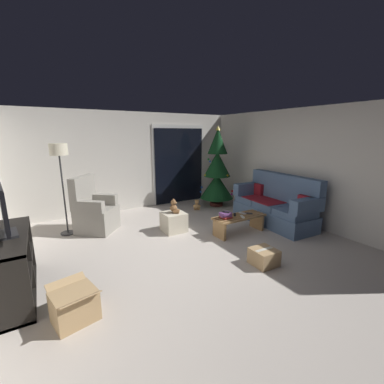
{
  "coord_description": "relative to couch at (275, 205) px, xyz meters",
  "views": [
    {
      "loc": [
        -2.08,
        -3.42,
        1.96
      ],
      "look_at": [
        0.4,
        0.7,
        0.85
      ],
      "focal_mm": 23.77,
      "sensor_mm": 36.0,
      "label": 1
    }
  ],
  "objects": [
    {
      "name": "couch",
      "position": [
        0.0,
        0.0,
        0.0
      ],
      "size": [
        0.91,
        1.99,
        1.08
      ],
      "color": "slate",
      "rests_on": "ground"
    },
    {
      "name": "christmas_tree",
      "position": [
        -0.3,
        1.79,
        0.55
      ],
      "size": [
        0.9,
        0.9,
        2.16
      ],
      "color": "#4C1E19",
      "rests_on": "ground"
    },
    {
      "name": "remote_black",
      "position": [
        -1.16,
        0.01,
        -0.03
      ],
      "size": [
        0.13,
        0.15,
        0.02
      ],
      "primitive_type": "cube",
      "rotation": [
        0.0,
        0.0,
        2.44
      ],
      "color": "black",
      "rests_on": "coffee_table"
    },
    {
      "name": "coffee_table",
      "position": [
        -1.11,
        -0.07,
        -0.16
      ],
      "size": [
        1.1,
        0.4,
        0.36
      ],
      "color": "#9E7547",
      "rests_on": "ground"
    },
    {
      "name": "patio_door_glass",
      "position": [
        -0.98,
        2.68,
        0.65
      ],
      "size": [
        1.5,
        0.02,
        2.1
      ],
      "primitive_type": "cube",
      "color": "black",
      "rests_on": "ground"
    },
    {
      "name": "television",
      "position": [
        -4.81,
        -0.18,
        0.71
      ],
      "size": [
        0.25,
        0.84,
        0.61
      ],
      "color": "black",
      "rests_on": "media_shelf"
    },
    {
      "name": "teddy_bear_chestnut",
      "position": [
        -2.17,
        0.7,
        0.11
      ],
      "size": [
        0.22,
        0.21,
        0.29
      ],
      "color": "brown",
      "rests_on": "ottoman"
    },
    {
      "name": "ground_plane",
      "position": [
        -2.32,
        -0.29,
        -0.4
      ],
      "size": [
        7.0,
        7.0,
        0.0
      ],
      "primitive_type": "plane",
      "color": "#BCB2A8"
    },
    {
      "name": "remote_silver",
      "position": [
        -0.96,
        0.01,
        -0.03
      ],
      "size": [
        0.08,
        0.16,
        0.02
      ],
      "primitive_type": "cube",
      "rotation": [
        0.0,
        0.0,
        3.41
      ],
      "color": "#ADADB2",
      "rests_on": "coffee_table"
    },
    {
      "name": "cardboard_box_open_near_shelf",
      "position": [
        -4.25,
        -1.05,
        -0.22
      ],
      "size": [
        0.51,
        0.6,
        0.39
      ],
      "color": "tan",
      "rests_on": "ground"
    },
    {
      "name": "wall_back",
      "position": [
        -2.32,
        2.77,
        0.85
      ],
      "size": [
        5.72,
        0.12,
        2.5
      ],
      "primitive_type": "cube",
      "color": "silver",
      "rests_on": "ground"
    },
    {
      "name": "teddy_bear_honey_by_tree",
      "position": [
        -1.0,
        1.7,
        -0.28
      ],
      "size": [
        0.21,
        0.22,
        0.29
      ],
      "color": "tan",
      "rests_on": "ground"
    },
    {
      "name": "wall_right",
      "position": [
        0.54,
        -0.29,
        0.85
      ],
      "size": [
        0.12,
        6.0,
        2.5
      ],
      "primitive_type": "cube",
      "color": "silver",
      "rests_on": "ground"
    },
    {
      "name": "patio_door_frame",
      "position": [
        -0.98,
        2.7,
        0.7
      ],
      "size": [
        1.6,
        0.02,
        2.2
      ],
      "primitive_type": "cube",
      "color": "silver",
      "rests_on": "ground"
    },
    {
      "name": "remote_white",
      "position": [
        -1.12,
        -0.17,
        -0.03
      ],
      "size": [
        0.1,
        0.16,
        0.02
      ],
      "primitive_type": "cube",
      "rotation": [
        0.0,
        0.0,
        5.88
      ],
      "color": "silver",
      "rests_on": "coffee_table"
    },
    {
      "name": "book_stack",
      "position": [
        -1.43,
        -0.04,
        0.02
      ],
      "size": [
        0.24,
        0.21,
        0.12
      ],
      "color": "#A32D28",
      "rests_on": "coffee_table"
    },
    {
      "name": "cardboard_box_taped_mid_floor",
      "position": [
        -1.62,
        -1.23,
        -0.28
      ],
      "size": [
        0.37,
        0.37,
        0.25
      ],
      "color": "tan",
      "rests_on": "ground"
    },
    {
      "name": "floor_lamp",
      "position": [
        -4.07,
        1.67,
        1.11
      ],
      "size": [
        0.32,
        0.32,
        1.78
      ],
      "color": "#2D2D30",
      "rests_on": "ground"
    },
    {
      "name": "armchair",
      "position": [
        -3.56,
        1.56,
        0.0
      ],
      "size": [
        0.97,
        0.96,
        1.13
      ],
      "color": "gray",
      "rests_on": "ground"
    },
    {
      "name": "cell_phone",
      "position": [
        -1.44,
        -0.05,
        0.09
      ],
      "size": [
        0.13,
        0.16,
        0.01
      ],
      "primitive_type": "cube",
      "rotation": [
        0.0,
        0.0,
        0.46
      ],
      "color": "black",
      "rests_on": "book_stack"
    },
    {
      "name": "ottoman",
      "position": [
        -2.18,
        0.7,
        -0.2
      ],
      "size": [
        0.44,
        0.44,
        0.39
      ],
      "primitive_type": "cube",
      "color": "beige",
      "rests_on": "ground"
    },
    {
      "name": "media_shelf",
      "position": [
        -4.85,
        -0.24,
        -0.02
      ],
      "size": [
        0.4,
        1.4,
        0.79
      ],
      "color": "black",
      "rests_on": "ground"
    },
    {
      "name": "remote_graphite",
      "position": [
        -0.87,
        -0.07,
        -0.03
      ],
      "size": [
        0.14,
        0.14,
        0.02
      ],
      "primitive_type": "cube",
      "rotation": [
        0.0,
        0.0,
        3.97
      ],
      "color": "#333338",
      "rests_on": "coffee_table"
    }
  ]
}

